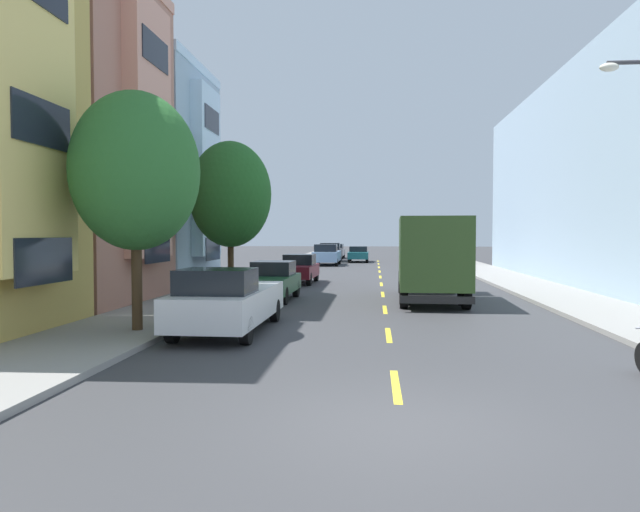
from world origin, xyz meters
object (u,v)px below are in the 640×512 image
parked_sedan_navy (445,260)px  moving_teal_sedan (358,254)px  parked_wagon_silver (335,251)px  parked_pickup_charcoal (331,252)px  parked_pickup_sky (327,255)px  parked_hatchback_burgundy (299,269)px  street_tree_nearest (136,171)px  parked_pickup_white (227,301)px  delivery_box_truck (431,254)px  parked_hatchback_forest (272,281)px  parked_wagon_champagne (434,256)px  street_tree_second (230,194)px  parked_sedan_red (424,253)px

parked_sedan_navy → moving_teal_sedan: 14.11m
parked_wagon_silver → parked_pickup_charcoal: bearing=-89.9°
parked_pickup_sky → parked_hatchback_burgundy: bearing=-90.3°
street_tree_nearest → parked_pickup_charcoal: size_ratio=1.13×
street_tree_nearest → parked_pickup_white: (2.19, 0.62, -3.34)m
parked_pickup_charcoal → street_tree_nearest: bearing=-92.9°
parked_pickup_sky → street_tree_nearest: bearing=-93.7°
delivery_box_truck → parked_sedan_navy: bearing=81.5°
parked_pickup_sky → parked_sedan_navy: parked_pickup_sky is taller
parked_pickup_sky → parked_pickup_charcoal: 6.57m
parked_pickup_white → parked_hatchback_forest: size_ratio=1.32×
parked_wagon_champagne → parked_hatchback_forest: (-8.77, -25.07, -0.05)m
parked_hatchback_burgundy → parked_hatchback_forest: same height
delivery_box_truck → parked_hatchback_forest: 6.25m
parked_hatchback_burgundy → parked_wagon_silver: bearing=90.2°
street_tree_second → parked_wagon_champagne: bearing=65.2°
parked_pickup_sky → parked_sedan_navy: bearing=-39.0°
parked_pickup_white → parked_hatchback_forest: (-0.15, 7.50, -0.07)m
parked_sedan_red → parked_hatchback_forest: parked_hatchback_forest is taller
parked_wagon_champagne → parked_sedan_red: bearing=90.4°
parked_sedan_navy → moving_teal_sedan: (-6.26, 12.64, 0.00)m
parked_pickup_sky → parked_pickup_white: (0.01, -32.67, 0.00)m
parked_hatchback_burgundy → parked_pickup_charcoal: size_ratio=0.76×
parked_wagon_champagne → parked_hatchback_burgundy: (-8.72, -17.27, -0.05)m
parked_sedan_navy → moving_teal_sedan: same height
parked_wagon_champagne → parked_pickup_charcoal: size_ratio=0.88×
delivery_box_truck → parked_pickup_white: 9.80m
parked_sedan_red → parked_hatchback_burgundy: size_ratio=1.12×
street_tree_second → moving_teal_sedan: (4.60, 29.11, -3.49)m
parked_sedan_red → parked_wagon_champagne: parked_wagon_champagne is taller
parked_pickup_sky → parked_sedan_red: (8.58, 8.40, -0.08)m
parked_sedan_red → moving_teal_sedan: size_ratio=1.01×
parked_sedan_red → moving_teal_sedan: bearing=-155.5°
street_tree_nearest → delivery_box_truck: bearing=45.4°
parked_pickup_white → parked_wagon_silver: parked_pickup_white is taller
parked_hatchback_burgundy → parked_pickup_white: bearing=-89.6°
parked_sedan_red → moving_teal_sedan: same height
parked_hatchback_forest → parked_sedan_navy: 20.16m
street_tree_second → delivery_box_truck: street_tree_second is taller
parked_pickup_white → parked_sedan_navy: 27.06m
parked_sedan_red → parked_pickup_white: bearing=-101.8°
delivery_box_truck → street_tree_second: bearing=169.8°
parked_hatchback_burgundy → parked_hatchback_forest: bearing=-90.3°
street_tree_second → parked_sedan_navy: 20.04m
parked_pickup_white → parked_pickup_sky: bearing=90.0°
parked_hatchback_forest → parked_wagon_silver: 38.49m
parked_pickup_white → parked_wagon_champagne: parked_pickup_white is taller
moving_teal_sedan → parked_sedan_navy: bearing=-63.6°
street_tree_second → parked_pickup_sky: 23.85m
street_tree_nearest → parked_sedan_navy: street_tree_nearest is taller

